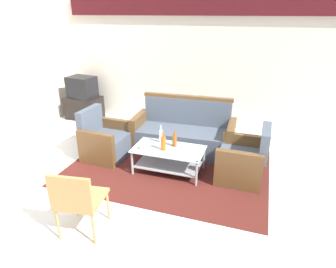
% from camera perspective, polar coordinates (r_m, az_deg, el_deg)
% --- Properties ---
extents(ground_plane, '(14.00, 14.00, 0.00)m').
position_cam_1_polar(ground_plane, '(4.06, -4.99, -12.65)').
color(ground_plane, white).
extents(wall_back, '(6.52, 0.19, 2.80)m').
position_cam_1_polar(wall_back, '(6.27, 5.88, 14.87)').
color(wall_back, silver).
rests_on(wall_back, ground).
extents(rug, '(3.16, 2.23, 0.01)m').
position_cam_1_polar(rug, '(4.75, 0.02, -6.66)').
color(rug, '#511E19').
rests_on(rug, ground).
extents(couch, '(1.83, 0.81, 0.96)m').
position_cam_1_polar(couch, '(5.22, 3.13, -0.06)').
color(couch, '#4C5666').
rests_on(couch, rug).
extents(armchair_left, '(0.73, 0.79, 0.85)m').
position_cam_1_polar(armchair_left, '(5.11, -12.34, -1.44)').
color(armchair_left, '#4C5666').
rests_on(armchair_left, rug).
extents(armchair_right, '(0.71, 0.77, 0.85)m').
position_cam_1_polar(armchair_right, '(4.49, 14.65, -5.28)').
color(armchair_right, '#4C5666').
rests_on(armchair_right, rug).
extents(coffee_table, '(1.10, 0.60, 0.40)m').
position_cam_1_polar(coffee_table, '(4.52, 0.12, -4.50)').
color(coffee_table, silver).
rests_on(coffee_table, rug).
extents(bottle_brown, '(0.07, 0.07, 0.27)m').
position_cam_1_polar(bottle_brown, '(4.49, 1.32, -1.25)').
color(bottle_brown, brown).
rests_on(bottle_brown, coffee_table).
extents(bottle_clear, '(0.06, 0.06, 0.30)m').
position_cam_1_polar(bottle_clear, '(4.62, -1.44, -0.37)').
color(bottle_clear, silver).
rests_on(bottle_clear, coffee_table).
extents(bottle_orange, '(0.08, 0.08, 0.31)m').
position_cam_1_polar(bottle_orange, '(4.37, -0.95, -1.80)').
color(bottle_orange, '#D85919').
rests_on(bottle_orange, coffee_table).
extents(cup, '(0.08, 0.08, 0.10)m').
position_cam_1_polar(cup, '(4.43, -5.13, -2.46)').
color(cup, silver).
rests_on(cup, coffee_table).
extents(tv_stand, '(0.80, 0.50, 0.52)m').
position_cam_1_polar(tv_stand, '(7.13, -16.26, 5.03)').
color(tv_stand, black).
rests_on(tv_stand, ground).
extents(television, '(0.66, 0.52, 0.48)m').
position_cam_1_polar(television, '(7.00, -16.70, 8.92)').
color(television, black).
rests_on(television, tv_stand).
extents(wicker_chair, '(0.54, 0.54, 0.84)m').
position_cam_1_polar(wicker_chair, '(3.36, -17.55, -12.04)').
color(wicker_chair, '#AD844C').
rests_on(wicker_chair, ground).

